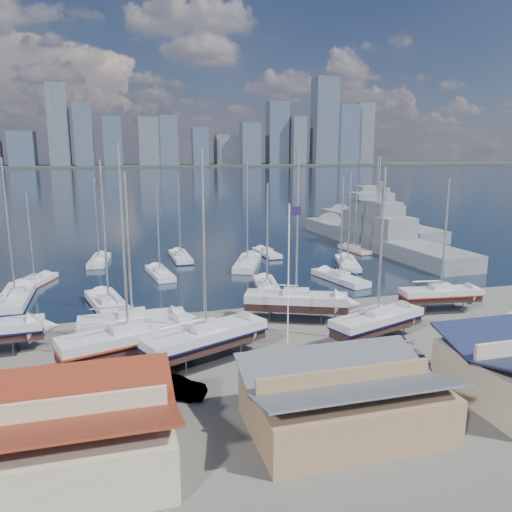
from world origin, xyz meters
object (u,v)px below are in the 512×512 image
object	(u,v)px
car_a	(158,401)
naval_ship_east	(376,238)
flagpole	(290,265)
naval_ship_west	(375,221)

from	to	relation	value
car_a	naval_ship_east	bearing A→B (deg)	64.34
naval_ship_east	car_a	world-z (taller)	naval_ship_east
naval_ship_east	flagpole	size ratio (longest dim) A/B	3.67
naval_ship_west	flagpole	distance (m)	75.14
naval_ship_east	car_a	size ratio (longest dim) A/B	11.98
flagpole	naval_ship_east	bearing A→B (deg)	52.60
naval_ship_west	car_a	bearing A→B (deg)	140.21
naval_ship_east	car_a	distance (m)	67.13
naval_ship_east	flagpole	bearing A→B (deg)	139.62
naval_ship_east	car_a	bearing A→B (deg)	135.73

